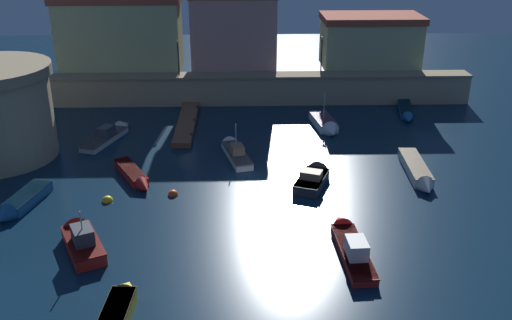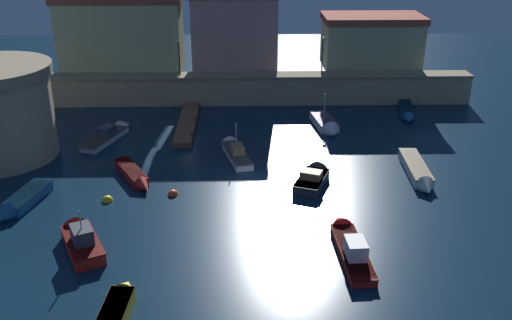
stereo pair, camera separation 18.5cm
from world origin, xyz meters
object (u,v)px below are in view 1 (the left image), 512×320
(moored_boat_1, at_px, (134,176))
(moored_boat_3, at_px, (326,125))
(mooring_buoy_0, at_px, (173,195))
(mooring_buoy_1, at_px, (108,201))
(moored_boat_6, at_px, (111,133))
(moored_boat_11, at_px, (314,177))
(moored_boat_8, at_px, (119,308))
(quay_lamp_0, at_px, (178,52))
(moored_boat_12, at_px, (20,203))
(moored_boat_4, at_px, (234,150))
(quay_lamp_1, at_px, (322,50))
(moored_boat_0, at_px, (406,112))
(moored_boat_5, at_px, (418,172))
(moored_boat_2, at_px, (350,243))
(moored_boat_7, at_px, (80,238))

(moored_boat_1, distance_m, moored_boat_3, 19.07)
(mooring_buoy_0, distance_m, mooring_buoy_1, 4.55)
(moored_boat_6, xyz_separation_m, moored_boat_11, (16.97, -9.68, 0.10))
(moored_boat_6, height_order, moored_boat_8, moored_boat_6)
(quay_lamp_0, bearing_deg, mooring_buoy_1, -98.03)
(moored_boat_1, distance_m, moored_boat_12, 8.20)
(moored_boat_3, xyz_separation_m, moored_boat_11, (-2.46, -11.22, 0.03))
(moored_boat_4, distance_m, moored_boat_12, 17.08)
(quay_lamp_1, xyz_separation_m, moored_boat_4, (-8.91, -13.65, -5.24))
(moored_boat_11, bearing_deg, moored_boat_0, -14.68)
(moored_boat_0, height_order, moored_boat_5, moored_boat_5)
(moored_boat_3, bearing_deg, moored_boat_4, -64.33)
(moored_boat_0, distance_m, moored_boat_2, 26.19)
(quay_lamp_0, xyz_separation_m, moored_boat_1, (-1.75, -18.55, -5.11))
(moored_boat_2, bearing_deg, moored_boat_11, 3.44)
(moored_boat_4, bearing_deg, quay_lamp_1, -47.26)
(moored_boat_0, xyz_separation_m, moored_boat_11, (-10.94, -14.96, 0.11))
(moored_boat_12, bearing_deg, mooring_buoy_0, 112.41)
(quay_lamp_1, height_order, moored_boat_1, quay_lamp_1)
(quay_lamp_0, distance_m, mooring_buoy_0, 21.79)
(moored_boat_3, bearing_deg, moored_boat_6, -93.48)
(moored_boat_8, height_order, moored_boat_12, moored_boat_12)
(moored_boat_5, distance_m, moored_boat_6, 26.53)
(moored_boat_6, bearing_deg, moored_boat_4, -91.50)
(moored_boat_5, bearing_deg, moored_boat_6, -107.20)
(moored_boat_8, bearing_deg, moored_boat_6, 15.82)
(moored_boat_11, bearing_deg, moored_boat_12, 121.42)
(moored_boat_0, relative_size, moored_boat_8, 1.34)
(moored_boat_5, bearing_deg, moored_boat_7, -65.81)
(moored_boat_5, height_order, moored_boat_7, moored_boat_7)
(moored_boat_4, bearing_deg, moored_boat_11, -146.93)
(moored_boat_3, xyz_separation_m, mooring_buoy_1, (-17.23, -13.85, -0.42))
(quay_lamp_1, relative_size, moored_boat_4, 0.55)
(moored_boat_5, bearing_deg, mooring_buoy_0, -79.61)
(moored_boat_8, bearing_deg, mooring_buoy_0, -2.05)
(moored_boat_11, bearing_deg, moored_boat_5, -63.96)
(quay_lamp_0, height_order, mooring_buoy_1, quay_lamp_0)
(moored_boat_5, bearing_deg, quay_lamp_0, -130.67)
(moored_boat_7, bearing_deg, mooring_buoy_1, -29.67)
(moored_boat_2, distance_m, moored_boat_4, 16.43)
(moored_boat_6, height_order, moored_boat_7, moored_boat_7)
(moored_boat_3, bearing_deg, moored_boat_5, 19.49)
(moored_boat_7, distance_m, mooring_buoy_0, 8.22)
(quay_lamp_1, relative_size, mooring_buoy_0, 5.17)
(moored_boat_6, xyz_separation_m, moored_boat_8, (5.39, -24.72, 0.10))
(moored_boat_11, bearing_deg, moored_boat_3, 9.11)
(moored_boat_0, relative_size, moored_boat_12, 1.10)
(moored_boat_7, relative_size, mooring_buoy_0, 7.67)
(quay_lamp_0, distance_m, quay_lamp_1, 14.58)
(moored_boat_7, xyz_separation_m, mooring_buoy_0, (4.84, 6.62, -0.55))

